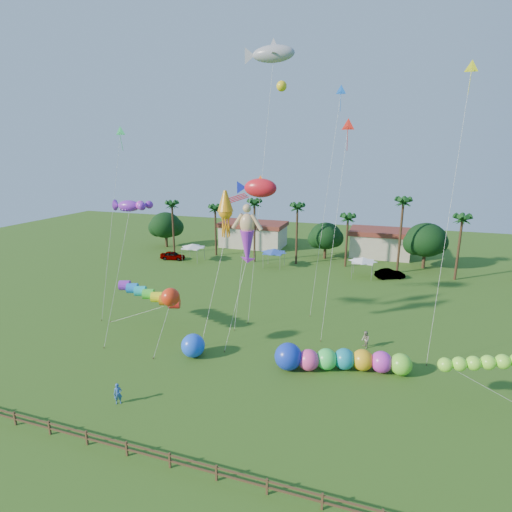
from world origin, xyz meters
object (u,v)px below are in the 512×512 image
(spectator_a, at_px, (118,394))
(blue_ball, at_px, (193,346))
(caterpillar_inflatable, at_px, (337,360))
(spectator_b, at_px, (365,340))
(car_b, at_px, (390,274))
(car_a, at_px, (173,256))

(spectator_a, xyz_separation_m, blue_ball, (2.00, 8.13, 0.27))
(spectator_a, bearing_deg, blue_ball, 42.72)
(caterpillar_inflatable, bearing_deg, spectator_a, -160.26)
(spectator_a, height_order, blue_ball, blue_ball)
(spectator_a, distance_m, spectator_b, 22.38)
(car_b, distance_m, blue_ball, 34.53)
(car_a, bearing_deg, blue_ball, -154.77)
(car_a, distance_m, spectator_b, 40.80)
(car_a, relative_size, spectator_b, 2.51)
(caterpillar_inflatable, distance_m, blue_ball, 12.83)
(car_a, bearing_deg, spectator_a, -163.28)
(spectator_a, bearing_deg, caterpillar_inflatable, 0.46)
(car_a, relative_size, spectator_a, 2.61)
(car_b, relative_size, spectator_b, 2.53)
(spectator_a, relative_size, spectator_b, 0.96)
(car_b, bearing_deg, spectator_a, 128.02)
(car_a, bearing_deg, caterpillar_inflatable, -138.77)
(spectator_a, bearing_deg, car_a, 81.04)
(car_a, height_order, spectator_b, spectator_b)
(car_b, bearing_deg, caterpillar_inflatable, 145.99)
(car_b, height_order, spectator_b, spectator_b)
(car_b, relative_size, blue_ball, 1.97)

